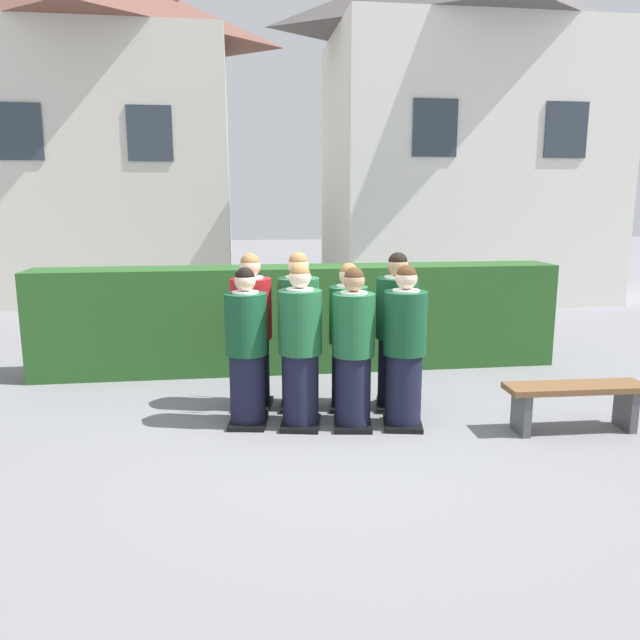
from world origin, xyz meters
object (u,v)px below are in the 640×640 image
(student_front_row_0, at_px, (247,351))
(student_rear_row_3, at_px, (396,335))
(student_rear_row_2, at_px, (348,340))
(student_front_row_3, at_px, (404,351))
(wooden_bench, at_px, (575,397))
(student_in_red_blazer, at_px, (252,335))
(student_rear_row_1, at_px, (299,335))
(student_front_row_1, at_px, (300,350))
(student_front_row_2, at_px, (353,352))

(student_front_row_0, distance_m, student_rear_row_3, 1.66)
(student_rear_row_2, bearing_deg, student_front_row_3, -53.94)
(student_front_row_3, height_order, wooden_bench, student_front_row_3)
(student_in_red_blazer, xyz_separation_m, student_rear_row_2, (1.04, -0.18, -0.05))
(student_rear_row_1, xyz_separation_m, student_rear_row_2, (0.53, -0.09, -0.05))
(student_front_row_0, relative_size, student_rear_row_1, 0.94)
(student_rear_row_3, bearing_deg, student_rear_row_2, 173.53)
(student_in_red_blazer, height_order, student_rear_row_2, student_in_red_blazer)
(student_front_row_3, xyz_separation_m, student_rear_row_3, (0.06, 0.57, 0.04))
(student_rear_row_1, height_order, student_rear_row_3, student_rear_row_3)
(student_rear_row_3, bearing_deg, student_front_row_1, -158.65)
(student_rear_row_1, distance_m, wooden_bench, 2.90)
(student_front_row_0, bearing_deg, student_in_red_blazer, 83.06)
(student_front_row_3, xyz_separation_m, student_rear_row_1, (-0.99, 0.72, 0.04))
(wooden_bench, bearing_deg, student_in_red_blazer, 159.73)
(student_front_row_1, xyz_separation_m, student_in_red_blazer, (-0.47, 0.66, 0.02))
(student_front_row_2, relative_size, student_in_red_blazer, 0.95)
(student_front_row_1, relative_size, wooden_bench, 1.18)
(student_rear_row_3, relative_size, wooden_bench, 1.23)
(student_front_row_0, bearing_deg, student_rear_row_1, 38.55)
(student_front_row_3, distance_m, student_rear_row_2, 0.78)
(student_rear_row_2, relative_size, student_rear_row_3, 0.94)
(student_in_red_blazer, bearing_deg, student_rear_row_1, -9.45)
(student_front_row_2, xyz_separation_m, student_rear_row_2, (0.05, 0.58, -0.01))
(student_front_row_1, bearing_deg, wooden_bench, -10.58)
(student_front_row_2, distance_m, student_front_row_3, 0.51)
(student_rear_row_3, bearing_deg, student_in_red_blazer, 171.47)
(student_front_row_3, distance_m, wooden_bench, 1.75)
(student_front_row_2, relative_size, student_front_row_3, 0.99)
(student_front_row_1, distance_m, student_in_red_blazer, 0.81)
(student_front_row_1, bearing_deg, student_rear_row_3, 21.35)
(student_front_row_0, relative_size, student_in_red_blazer, 0.95)
(student_in_red_blazer, bearing_deg, student_front_row_3, -28.17)
(student_rear_row_1, height_order, wooden_bench, student_rear_row_1)
(student_front_row_0, xyz_separation_m, student_rear_row_2, (1.11, 0.37, -0.00))
(student_in_red_blazer, distance_m, wooden_bench, 3.40)
(wooden_bench, bearing_deg, student_rear_row_2, 154.89)
(student_rear_row_3, bearing_deg, student_rear_row_1, 171.91)
(student_front_row_0, relative_size, student_rear_row_2, 1.00)
(student_front_row_3, bearing_deg, wooden_bench, -12.36)
(student_front_row_0, relative_size, student_front_row_2, 1.00)
(student_front_row_0, height_order, student_in_red_blazer, student_in_red_blazer)
(student_front_row_2, height_order, student_rear_row_1, student_rear_row_1)
(student_front_row_2, distance_m, wooden_bench, 2.25)
(student_front_row_0, height_order, student_front_row_1, student_front_row_1)
(student_front_row_0, xyz_separation_m, student_front_row_3, (1.57, -0.26, 0.01))
(student_front_row_3, distance_m, student_in_red_blazer, 1.70)
(student_front_row_1, distance_m, wooden_bench, 2.78)
(student_front_row_0, height_order, student_rear_row_2, student_front_row_0)
(student_front_row_2, relative_size, student_rear_row_3, 0.94)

